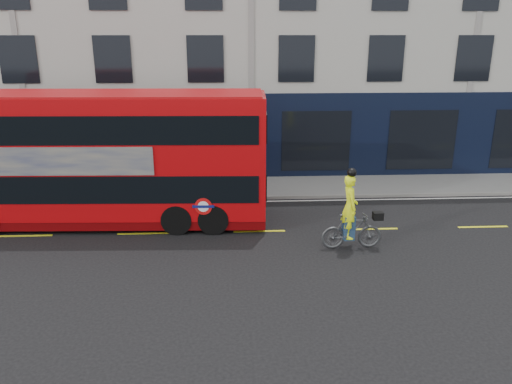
{
  "coord_description": "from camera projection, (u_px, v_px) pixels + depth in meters",
  "views": [
    {
      "loc": [
        -0.94,
        -14.61,
        6.64
      ],
      "look_at": [
        -0.1,
        1.78,
        1.35
      ],
      "focal_mm": 35.0,
      "sensor_mm": 36.0,
      "label": 1
    }
  ],
  "objects": [
    {
      "name": "kerb",
      "position": [
        254.0,
        198.0,
        20.7
      ],
      "size": [
        60.0,
        0.12,
        0.13
      ],
      "primitive_type": "cube",
      "color": "slate",
      "rests_on": "ground"
    },
    {
      "name": "pavement",
      "position": [
        253.0,
        187.0,
        22.13
      ],
      "size": [
        60.0,
        3.0,
        0.12
      ],
      "primitive_type": "cube",
      "color": "gray",
      "rests_on": "ground"
    },
    {
      "name": "ground",
      "position": [
        262.0,
        249.0,
        15.97
      ],
      "size": [
        120.0,
        120.0,
        0.0
      ],
      "primitive_type": "plane",
      "color": "black",
      "rests_on": "ground"
    },
    {
      "name": "bus",
      "position": [
        102.0,
        158.0,
        17.54
      ],
      "size": [
        11.7,
        3.07,
        4.68
      ],
      "rotation": [
        0.0,
        0.0,
        -0.04
      ],
      "color": "#B5070B",
      "rests_on": "ground"
    },
    {
      "name": "road_edge_line",
      "position": [
        255.0,
        201.0,
        20.44
      ],
      "size": [
        58.0,
        0.1,
        0.01
      ],
      "primitive_type": "cube",
      "color": "silver",
      "rests_on": "ground"
    },
    {
      "name": "building_terrace",
      "position": [
        247.0,
        15.0,
        25.98
      ],
      "size": [
        50.0,
        10.07,
        15.0
      ],
      "color": "#ADABA3",
      "rests_on": "ground"
    },
    {
      "name": "cyclist",
      "position": [
        351.0,
        222.0,
        15.78
      ],
      "size": [
        1.96,
        0.76,
        2.67
      ],
      "rotation": [
        0.0,
        0.0,
        0.03
      ],
      "color": "#444749",
      "rests_on": "ground"
    },
    {
      "name": "lane_dashes",
      "position": [
        259.0,
        231.0,
        17.39
      ],
      "size": [
        58.0,
        0.12,
        0.01
      ],
      "primitive_type": null,
      "color": "yellow",
      "rests_on": "ground"
    }
  ]
}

